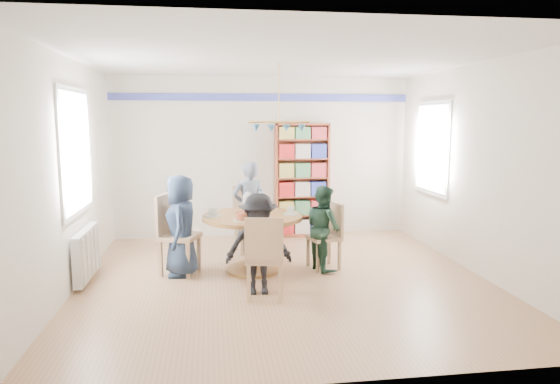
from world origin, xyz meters
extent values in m
plane|color=#A97F59|center=(0.00, 0.00, 0.00)|extent=(5.00, 5.00, 0.00)
plane|color=white|center=(0.00, 0.00, 2.70)|extent=(5.00, 5.00, 0.00)
plane|color=silver|center=(0.00, 2.50, 1.35)|extent=(5.00, 0.00, 5.00)
plane|color=silver|center=(0.00, -2.50, 1.35)|extent=(5.00, 0.00, 5.00)
plane|color=silver|center=(-2.50, 0.00, 1.35)|extent=(0.00, 5.00, 5.00)
plane|color=silver|center=(2.50, 0.00, 1.35)|extent=(0.00, 5.00, 5.00)
cube|color=#38409B|center=(0.00, 2.48, 2.35)|extent=(5.00, 0.02, 0.12)
cube|color=white|center=(-2.48, 0.30, 1.60)|extent=(0.03, 1.32, 1.52)
cube|color=white|center=(-2.46, 0.30, 1.60)|extent=(0.01, 1.20, 1.40)
cube|color=white|center=(2.48, 1.30, 1.55)|extent=(0.03, 1.12, 1.42)
cube|color=white|center=(2.46, 1.30, 1.55)|extent=(0.01, 1.00, 1.30)
cylinder|color=gold|center=(0.00, 0.50, 2.33)|extent=(0.01, 0.01, 0.75)
cylinder|color=gold|center=(0.00, 0.50, 1.95)|extent=(0.80, 0.02, 0.02)
cone|color=teal|center=(-0.30, 0.50, 1.87)|extent=(0.11, 0.11, 0.10)
cone|color=teal|center=(-0.10, 0.50, 1.87)|extent=(0.11, 0.11, 0.10)
cone|color=teal|center=(0.10, 0.50, 1.87)|extent=(0.11, 0.11, 0.10)
cone|color=teal|center=(0.30, 0.50, 1.87)|extent=(0.11, 0.11, 0.10)
cube|color=silver|center=(-2.42, 0.30, 0.35)|extent=(0.10, 1.00, 0.60)
cube|color=silver|center=(-2.36, -0.10, 0.35)|extent=(0.02, 0.06, 0.56)
cube|color=silver|center=(-2.36, 0.10, 0.35)|extent=(0.02, 0.06, 0.56)
cube|color=silver|center=(-2.36, 0.30, 0.35)|extent=(0.02, 0.06, 0.56)
cube|color=silver|center=(-2.36, 0.50, 0.35)|extent=(0.02, 0.06, 0.56)
cube|color=silver|center=(-2.36, 0.70, 0.35)|extent=(0.02, 0.06, 0.56)
cylinder|color=olive|center=(-0.36, 0.41, 0.72)|extent=(1.30, 1.30, 0.05)
cylinder|color=olive|center=(-0.36, 0.41, 0.35)|extent=(0.16, 0.16, 0.70)
cylinder|color=olive|center=(-0.36, 0.41, 0.02)|extent=(0.70, 0.70, 0.04)
cube|color=tan|center=(-1.30, 0.44, 0.49)|extent=(0.59, 0.59, 0.05)
cube|color=tan|center=(-1.49, 0.51, 0.76)|extent=(0.20, 0.44, 0.54)
cube|color=tan|center=(-1.19, 0.20, 0.23)|extent=(0.06, 0.06, 0.47)
cube|color=tan|center=(-1.06, 0.55, 0.23)|extent=(0.06, 0.06, 0.47)
cube|color=tan|center=(-1.54, 0.33, 0.23)|extent=(0.06, 0.06, 0.47)
cube|color=tan|center=(-1.41, 0.68, 0.23)|extent=(0.06, 0.06, 0.47)
cube|color=tan|center=(0.59, 0.42, 0.42)|extent=(0.47, 0.47, 0.05)
cube|color=tan|center=(0.77, 0.46, 0.65)|extent=(0.12, 0.39, 0.46)
cube|color=tan|center=(0.41, 0.54, 0.20)|extent=(0.04, 0.04, 0.40)
cube|color=tan|center=(0.48, 0.23, 0.20)|extent=(0.04, 0.04, 0.40)
cube|color=tan|center=(0.71, 0.61, 0.20)|extent=(0.04, 0.04, 0.40)
cube|color=tan|center=(0.78, 0.30, 0.20)|extent=(0.04, 0.04, 0.40)
cube|color=tan|center=(-0.32, 1.39, 0.47)|extent=(0.50, 0.50, 0.05)
cube|color=tan|center=(-0.35, 1.58, 0.73)|extent=(0.44, 0.11, 0.52)
cube|color=tan|center=(-0.46, 1.18, 0.22)|extent=(0.05, 0.05, 0.45)
cube|color=tan|center=(-0.11, 1.24, 0.22)|extent=(0.05, 0.05, 0.45)
cube|color=tan|center=(-0.52, 1.53, 0.22)|extent=(0.05, 0.05, 0.45)
cube|color=tan|center=(-0.17, 1.59, 0.22)|extent=(0.05, 0.05, 0.45)
cube|color=tan|center=(-0.31, -0.58, 0.45)|extent=(0.48, 0.48, 0.05)
cube|color=tan|center=(-0.34, -0.76, 0.70)|extent=(0.42, 0.11, 0.50)
cube|color=tan|center=(-0.11, -0.44, 0.21)|extent=(0.05, 0.05, 0.43)
cube|color=tan|center=(-0.44, -0.38, 0.21)|extent=(0.05, 0.05, 0.43)
cube|color=tan|center=(-0.17, -0.77, 0.21)|extent=(0.05, 0.05, 0.43)
cube|color=tan|center=(-0.50, -0.71, 0.21)|extent=(0.05, 0.05, 0.43)
imported|color=#1A263A|center=(-1.27, 0.38, 0.65)|extent=(0.42, 0.63, 1.29)
imported|color=#1C3829|center=(0.58, 0.37, 0.56)|extent=(0.57, 0.65, 1.13)
imported|color=gray|center=(-0.34, 1.33, 0.69)|extent=(0.57, 0.45, 1.38)
imported|color=black|center=(-0.36, -0.44, 0.58)|extent=(0.77, 0.47, 1.16)
cube|color=brown|center=(0.21, 2.34, 0.96)|extent=(0.04, 0.28, 1.93)
cube|color=brown|center=(1.09, 2.34, 0.96)|extent=(0.04, 0.28, 1.93)
cube|color=brown|center=(0.65, 2.34, 1.91)|extent=(0.92, 0.28, 0.04)
cube|color=brown|center=(0.65, 2.34, 0.03)|extent=(0.92, 0.28, 0.06)
cube|color=brown|center=(0.65, 2.47, 0.96)|extent=(0.92, 0.02, 1.93)
cube|color=brown|center=(0.65, 2.34, 0.37)|extent=(0.86, 0.26, 0.02)
cube|color=brown|center=(0.65, 2.34, 0.69)|extent=(0.86, 0.26, 0.02)
cube|color=brown|center=(0.65, 2.34, 1.01)|extent=(0.86, 0.26, 0.02)
cube|color=brown|center=(0.65, 2.34, 1.33)|extent=(0.86, 0.26, 0.02)
cube|color=brown|center=(0.65, 2.34, 1.65)|extent=(0.86, 0.26, 0.02)
cube|color=maroon|center=(0.37, 2.32, 0.17)|extent=(0.25, 0.20, 0.24)
cube|color=silver|center=(0.65, 2.32, 0.17)|extent=(0.25, 0.20, 0.24)
cube|color=navy|center=(0.92, 2.32, 0.17)|extent=(0.25, 0.20, 0.24)
cube|color=#B7A349|center=(0.37, 2.32, 0.50)|extent=(0.25, 0.20, 0.24)
cube|color=#41764A|center=(0.65, 2.32, 0.50)|extent=(0.25, 0.20, 0.24)
cube|color=maroon|center=(0.92, 2.32, 0.50)|extent=(0.25, 0.20, 0.24)
cube|color=maroon|center=(0.37, 2.32, 0.82)|extent=(0.25, 0.20, 0.24)
cube|color=silver|center=(0.65, 2.32, 0.82)|extent=(0.25, 0.20, 0.24)
cube|color=navy|center=(0.92, 2.32, 0.82)|extent=(0.25, 0.20, 0.24)
cube|color=#B7A349|center=(0.37, 2.32, 1.14)|extent=(0.25, 0.20, 0.24)
cube|color=#41764A|center=(0.65, 2.32, 1.14)|extent=(0.25, 0.20, 0.24)
cube|color=maroon|center=(0.92, 2.32, 1.14)|extent=(0.25, 0.20, 0.24)
cube|color=maroon|center=(0.37, 2.32, 1.46)|extent=(0.25, 0.20, 0.24)
cube|color=silver|center=(0.65, 2.32, 1.46)|extent=(0.25, 0.20, 0.24)
cube|color=navy|center=(0.92, 2.32, 1.46)|extent=(0.25, 0.20, 0.24)
cube|color=#B7A349|center=(0.37, 2.32, 1.76)|extent=(0.25, 0.20, 0.20)
cube|color=#41764A|center=(0.65, 2.32, 1.76)|extent=(0.25, 0.20, 0.20)
cube|color=maroon|center=(0.92, 2.32, 1.76)|extent=(0.25, 0.20, 0.20)
cylinder|color=white|center=(-0.41, 0.49, 0.88)|extent=(0.13, 0.13, 0.25)
sphere|color=white|center=(-0.41, 0.49, 1.00)|extent=(0.09, 0.09, 0.09)
cylinder|color=silver|center=(-0.24, 0.54, 0.90)|extent=(0.07, 0.07, 0.29)
cylinder|color=teal|center=(-0.24, 0.54, 1.05)|extent=(0.03, 0.03, 0.03)
cylinder|color=white|center=(-0.31, 0.70, 0.76)|extent=(0.32, 0.32, 0.01)
cylinder|color=brown|center=(-0.31, 0.70, 0.81)|extent=(0.25, 0.25, 0.09)
cylinder|color=white|center=(-0.47, 0.09, 0.76)|extent=(0.32, 0.32, 0.01)
cylinder|color=brown|center=(-0.47, 0.09, 0.81)|extent=(0.25, 0.25, 0.09)
cylinder|color=white|center=(-0.87, 0.41, 0.76)|extent=(0.21, 0.21, 0.01)
imported|color=white|center=(-0.87, 0.41, 0.80)|extent=(0.13, 0.13, 0.10)
cylinder|color=white|center=(0.14, 0.41, 0.76)|extent=(0.21, 0.21, 0.01)
imported|color=white|center=(0.14, 0.41, 0.80)|extent=(0.11, 0.11, 0.10)
cylinder|color=white|center=(-0.36, 0.91, 0.76)|extent=(0.21, 0.21, 0.01)
imported|color=white|center=(-0.36, 0.91, 0.80)|extent=(0.13, 0.13, 0.10)
cylinder|color=white|center=(-0.36, -0.09, 0.76)|extent=(0.21, 0.21, 0.01)
imported|color=white|center=(-0.36, -0.09, 0.80)|extent=(0.11, 0.11, 0.10)
camera|label=1|loc=(-0.89, -5.94, 1.98)|focal=32.00mm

